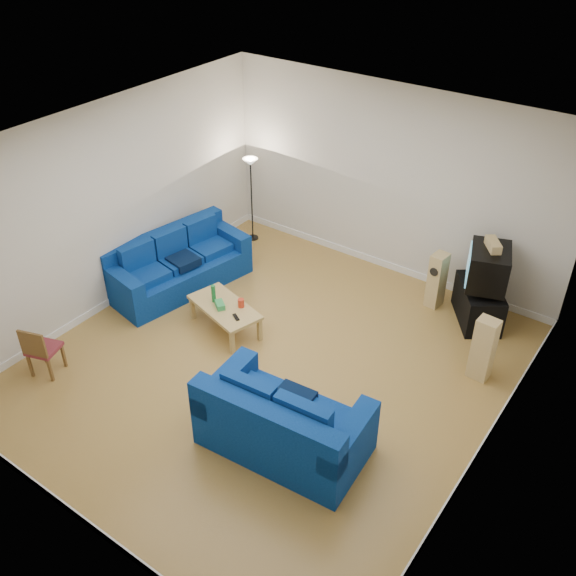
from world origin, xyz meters
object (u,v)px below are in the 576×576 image
Objects in this scene: sofa_three_seat at (177,267)px; tv_stand at (478,304)px; sofa_loveseat at (282,427)px; coffee_table at (225,309)px; television at (488,267)px.

tv_stand is (4.44, 1.95, -0.03)m from sofa_three_seat.
coffee_table is (-2.09, 1.42, 0.00)m from sofa_loveseat.
sofa_loveseat reaches higher than sofa_three_seat.
sofa_loveseat is at bearing 72.59° from sofa_three_seat.
sofa_loveseat is at bearing -33.33° from television.
sofa_three_seat reaches higher than tv_stand.
television reaches higher than sofa_loveseat.
television reaches higher than sofa_three_seat.
sofa_three_seat is at bearing -86.22° from television.
sofa_three_seat is 1.22× the size of sofa_loveseat.
sofa_three_seat reaches higher than coffee_table.
television is at bearing 71.45° from sofa_loveseat.
sofa_three_seat is 4.01m from sofa_loveseat.
coffee_table is (1.44, -0.48, 0.04)m from sofa_three_seat.
coffee_table is at bearing 82.54° from sofa_three_seat.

